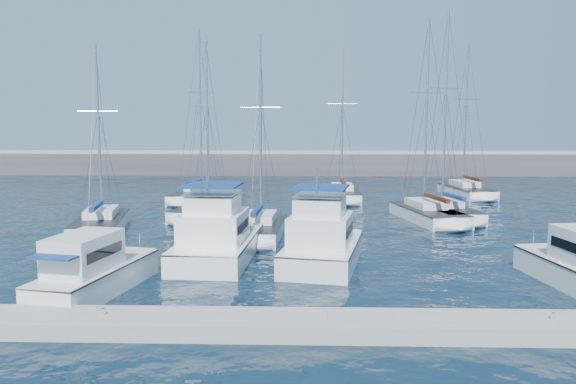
{
  "coord_description": "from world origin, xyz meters",
  "views": [
    {
      "loc": [
        -0.76,
        -30.3,
        7.47
      ],
      "look_at": [
        -1.83,
        6.0,
        3.0
      ],
      "focal_mm": 35.0,
      "sensor_mm": 36.0,
      "label": 1
    }
  ],
  "objects_px": {
    "motor_yacht_port_inner": "(217,240)",
    "sailboat_mid_e": "(446,212)",
    "motor_yacht_stbd_inner": "(322,245)",
    "sailboat_back_c": "(466,191)",
    "motor_yacht_port_outer": "(93,273)",
    "sailboat_back_a": "(199,195)",
    "sailboat_back_b": "(342,195)",
    "sailboat_mid_d": "(428,214)",
    "sailboat_mid_c": "(260,229)",
    "sailboat_mid_b": "(205,211)",
    "sailboat_mid_a": "(101,224)"
  },
  "relations": [
    {
      "from": "sailboat_mid_e",
      "to": "sailboat_back_b",
      "type": "height_order",
      "value": "sailboat_mid_e"
    },
    {
      "from": "motor_yacht_port_outer",
      "to": "sailboat_back_c",
      "type": "relative_size",
      "value": 0.49
    },
    {
      "from": "motor_yacht_stbd_inner",
      "to": "sailboat_mid_b",
      "type": "relative_size",
      "value": 0.57
    },
    {
      "from": "sailboat_mid_a",
      "to": "sailboat_back_b",
      "type": "height_order",
      "value": "sailboat_back_b"
    },
    {
      "from": "sailboat_back_c",
      "to": "sailboat_back_a",
      "type": "bearing_deg",
      "value": -178.99
    },
    {
      "from": "motor_yacht_stbd_inner",
      "to": "sailboat_mid_d",
      "type": "height_order",
      "value": "sailboat_mid_d"
    },
    {
      "from": "motor_yacht_stbd_inner",
      "to": "sailboat_back_c",
      "type": "distance_m",
      "value": 32.9
    },
    {
      "from": "motor_yacht_stbd_inner",
      "to": "sailboat_back_a",
      "type": "height_order",
      "value": "sailboat_back_a"
    },
    {
      "from": "sailboat_mid_e",
      "to": "sailboat_back_a",
      "type": "distance_m",
      "value": 23.52
    },
    {
      "from": "sailboat_mid_a",
      "to": "sailboat_mid_c",
      "type": "relative_size",
      "value": 0.98
    },
    {
      "from": "sailboat_mid_b",
      "to": "sailboat_back_b",
      "type": "bearing_deg",
      "value": 53.92
    },
    {
      "from": "sailboat_back_b",
      "to": "sailboat_back_c",
      "type": "relative_size",
      "value": 0.94
    },
    {
      "from": "sailboat_mid_c",
      "to": "sailboat_back_a",
      "type": "distance_m",
      "value": 18.76
    },
    {
      "from": "motor_yacht_stbd_inner",
      "to": "sailboat_mid_c",
      "type": "distance_m",
      "value": 8.41
    },
    {
      "from": "motor_yacht_port_outer",
      "to": "sailboat_mid_b",
      "type": "xyz_separation_m",
      "value": [
        1.32,
        20.5,
        -0.43
      ]
    },
    {
      "from": "motor_yacht_stbd_inner",
      "to": "sailboat_mid_c",
      "type": "xyz_separation_m",
      "value": [
        -3.88,
        7.44,
        -0.62
      ]
    },
    {
      "from": "motor_yacht_port_inner",
      "to": "sailboat_mid_e",
      "type": "xyz_separation_m",
      "value": [
        15.84,
        13.79,
        -0.58
      ]
    },
    {
      "from": "motor_yacht_port_inner",
      "to": "sailboat_mid_c",
      "type": "height_order",
      "value": "sailboat_mid_c"
    },
    {
      "from": "motor_yacht_port_inner",
      "to": "sailboat_mid_e",
      "type": "distance_m",
      "value": 21.01
    },
    {
      "from": "sailboat_mid_d",
      "to": "sailboat_back_a",
      "type": "bearing_deg",
      "value": 139.99
    },
    {
      "from": "sailboat_mid_c",
      "to": "motor_yacht_port_inner",
      "type": "bearing_deg",
      "value": -102.75
    },
    {
      "from": "motor_yacht_stbd_inner",
      "to": "sailboat_mid_a",
      "type": "xyz_separation_m",
      "value": [
        -15.14,
        9.2,
        -0.63
      ]
    },
    {
      "from": "motor_yacht_stbd_inner",
      "to": "sailboat_mid_e",
      "type": "xyz_separation_m",
      "value": [
        10.14,
        14.77,
        -0.58
      ]
    },
    {
      "from": "sailboat_mid_a",
      "to": "motor_yacht_stbd_inner",
      "type": "bearing_deg",
      "value": -42.08
    },
    {
      "from": "sailboat_mid_b",
      "to": "sailboat_back_c",
      "type": "bearing_deg",
      "value": 41.16
    },
    {
      "from": "motor_yacht_port_inner",
      "to": "sailboat_mid_e",
      "type": "relative_size",
      "value": 0.55
    },
    {
      "from": "motor_yacht_port_outer",
      "to": "sailboat_back_b",
      "type": "relative_size",
      "value": 0.52
    },
    {
      "from": "motor_yacht_port_outer",
      "to": "motor_yacht_stbd_inner",
      "type": "bearing_deg",
      "value": 38.27
    },
    {
      "from": "motor_yacht_port_outer",
      "to": "sailboat_mid_b",
      "type": "bearing_deg",
      "value": 97.18
    },
    {
      "from": "motor_yacht_port_inner",
      "to": "motor_yacht_stbd_inner",
      "type": "distance_m",
      "value": 5.78
    },
    {
      "from": "sailboat_mid_b",
      "to": "sailboat_mid_d",
      "type": "height_order",
      "value": "sailboat_mid_d"
    },
    {
      "from": "motor_yacht_port_inner",
      "to": "sailboat_back_b",
      "type": "xyz_separation_m",
      "value": [
        8.45,
        24.64,
        -0.61
      ]
    },
    {
      "from": "motor_yacht_port_outer",
      "to": "sailboat_back_a",
      "type": "bearing_deg",
      "value": 102.76
    },
    {
      "from": "motor_yacht_stbd_inner",
      "to": "sailboat_mid_b",
      "type": "distance_m",
      "value": 17.62
    },
    {
      "from": "sailboat_back_a",
      "to": "sailboat_back_b",
      "type": "bearing_deg",
      "value": 14.82
    },
    {
      "from": "sailboat_mid_c",
      "to": "sailboat_back_c",
      "type": "distance_m",
      "value": 29.06
    },
    {
      "from": "sailboat_mid_d",
      "to": "sailboat_back_b",
      "type": "bearing_deg",
      "value": 105.09
    },
    {
      "from": "sailboat_mid_d",
      "to": "sailboat_back_a",
      "type": "height_order",
      "value": "sailboat_back_a"
    },
    {
      "from": "motor_yacht_stbd_inner",
      "to": "sailboat_mid_e",
      "type": "relative_size",
      "value": 0.5
    },
    {
      "from": "motor_yacht_stbd_inner",
      "to": "sailboat_back_c",
      "type": "bearing_deg",
      "value": 72.25
    },
    {
      "from": "sailboat_back_b",
      "to": "motor_yacht_stbd_inner",
      "type": "bearing_deg",
      "value": -96.12
    },
    {
      "from": "sailboat_mid_a",
      "to": "sailboat_mid_d",
      "type": "relative_size",
      "value": 0.84
    },
    {
      "from": "motor_yacht_stbd_inner",
      "to": "sailboat_mid_e",
      "type": "distance_m",
      "value": 17.93
    },
    {
      "from": "motor_yacht_port_inner",
      "to": "sailboat_back_a",
      "type": "height_order",
      "value": "sailboat_back_a"
    },
    {
      "from": "motor_yacht_port_outer",
      "to": "motor_yacht_stbd_inner",
      "type": "relative_size",
      "value": 0.95
    },
    {
      "from": "sailboat_mid_e",
      "to": "sailboat_back_b",
      "type": "distance_m",
      "value": 13.12
    },
    {
      "from": "sailboat_back_b",
      "to": "motor_yacht_port_inner",
      "type": "bearing_deg",
      "value": -108.91
    },
    {
      "from": "sailboat_mid_d",
      "to": "sailboat_back_b",
      "type": "height_order",
      "value": "sailboat_mid_d"
    },
    {
      "from": "sailboat_mid_a",
      "to": "sailboat_mid_e",
      "type": "xyz_separation_m",
      "value": [
        25.28,
        5.58,
        0.05
      ]
    },
    {
      "from": "sailboat_mid_e",
      "to": "sailboat_back_c",
      "type": "distance_m",
      "value": 15.18
    }
  ]
}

